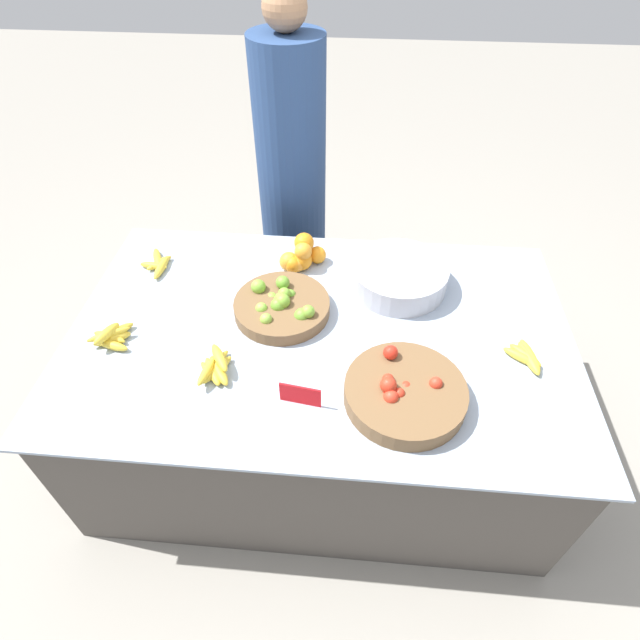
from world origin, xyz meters
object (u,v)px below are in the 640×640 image
(lime_bowl, at_px, (282,306))
(metal_bowl, at_px, (399,276))
(tomato_basket, at_px, (404,392))
(price_sign, at_px, (300,395))
(vendor_person, at_px, (292,184))

(lime_bowl, bearing_deg, metal_bowl, 23.41)
(tomato_basket, bearing_deg, price_sign, -172.32)
(price_sign, bearing_deg, tomato_basket, 15.90)
(lime_bowl, distance_m, metal_bowl, 0.47)
(vendor_person, bearing_deg, lime_bowl, -85.51)
(tomato_basket, bearing_deg, lime_bowl, 140.33)
(vendor_person, bearing_deg, metal_bowl, -52.27)
(metal_bowl, distance_m, price_sign, 0.67)
(metal_bowl, bearing_deg, tomato_basket, -89.50)
(lime_bowl, xyz_separation_m, metal_bowl, (0.43, 0.19, 0.02))
(tomato_basket, bearing_deg, metal_bowl, 90.50)
(tomato_basket, distance_m, metal_bowl, 0.55)
(lime_bowl, relative_size, tomato_basket, 0.93)
(metal_bowl, bearing_deg, lime_bowl, -156.59)
(tomato_basket, xyz_separation_m, metal_bowl, (-0.00, 0.55, 0.02))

